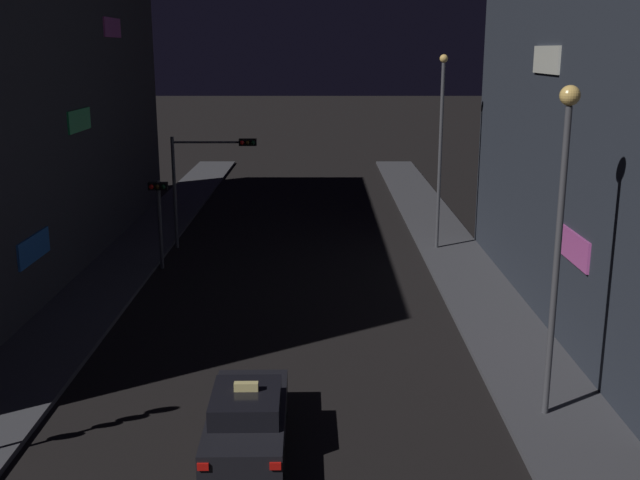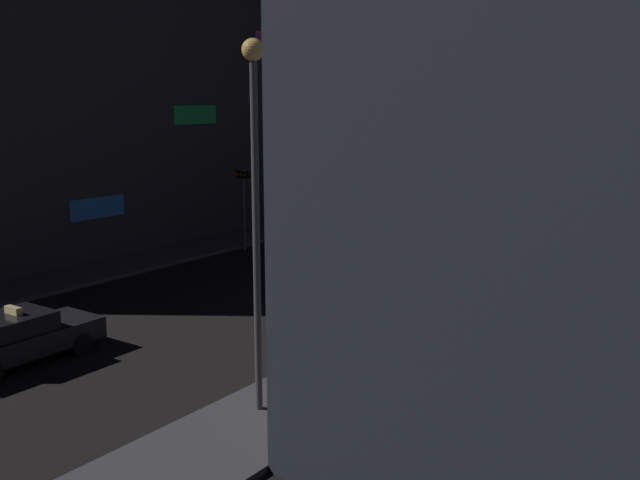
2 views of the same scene
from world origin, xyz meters
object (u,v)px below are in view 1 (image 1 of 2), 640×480
object	(u,v)px
taxi	(250,416)
street_lamp_far_block	(444,140)
traffic_light_overhead	(209,168)
traffic_light_left_kerb	(162,206)
street_lamp_near_block	(565,209)

from	to	relation	value
taxi	street_lamp_far_block	bearing A→B (deg)	68.17
taxi	traffic_light_overhead	size ratio (longest dim) A/B	0.85
taxi	street_lamp_far_block	world-z (taller)	street_lamp_far_block
traffic_light_overhead	traffic_light_left_kerb	world-z (taller)	traffic_light_overhead
street_lamp_near_block	traffic_light_left_kerb	bearing A→B (deg)	132.60
street_lamp_near_block	street_lamp_far_block	xyz separation A→B (m)	(-0.27, 16.54, -0.28)
traffic_light_overhead	street_lamp_far_block	size ratio (longest dim) A/B	0.60
traffic_light_left_kerb	traffic_light_overhead	bearing A→B (deg)	67.04
taxi	street_lamp_far_block	size ratio (longest dim) A/B	0.51
street_lamp_far_block	traffic_light_left_kerb	bearing A→B (deg)	-166.37
street_lamp_far_block	street_lamp_near_block	bearing A→B (deg)	-89.05
taxi	traffic_light_left_kerb	size ratio (longest dim) A/B	1.17
traffic_light_overhead	street_lamp_near_block	distance (m)	20.38
street_lamp_far_block	taxi	bearing A→B (deg)	-111.83
street_lamp_near_block	street_lamp_far_block	world-z (taller)	street_lamp_far_block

